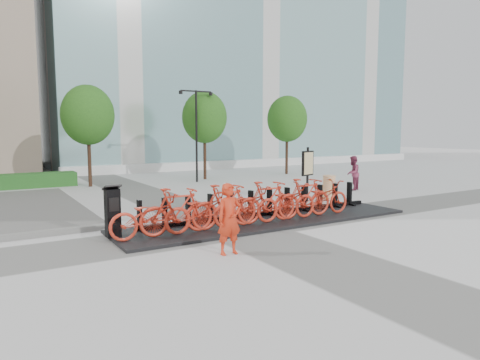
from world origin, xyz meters
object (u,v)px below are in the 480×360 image
kiosk (113,212)px  construction_barrel (329,187)px  bike_0 (151,216)px  map_sign (308,166)px  worker_red (229,219)px  pedestrian (353,173)px

kiosk → construction_barrel: size_ratio=1.39×
bike_0 → map_sign: 8.00m
bike_0 → worker_red: size_ratio=1.31×
bike_0 → pedestrian: 12.19m
bike_0 → pedestrian: pedestrian is taller
map_sign → kiosk: bearing=177.8°
worker_red → pedestrian: pedestrian is taller
bike_0 → construction_barrel: 9.05m
bike_0 → pedestrian: bearing=-70.1°
bike_0 → pedestrian: size_ratio=1.31×
worker_red → pedestrian: size_ratio=1.00×
kiosk → worker_red: size_ratio=0.84×
kiosk → pedestrian: pedestrian is taller
kiosk → worker_red: 3.28m
bike_0 → map_sign: bearing=-69.9°
worker_red → bike_0: bearing=119.8°
worker_red → construction_barrel: size_ratio=1.66×
kiosk → worker_red: (1.91, -2.67, 0.08)m
construction_barrel → bike_0: bearing=-162.4°
kiosk → construction_barrel: 9.67m
bike_0 → map_sign: size_ratio=0.99×
construction_barrel → map_sign: bearing=179.4°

